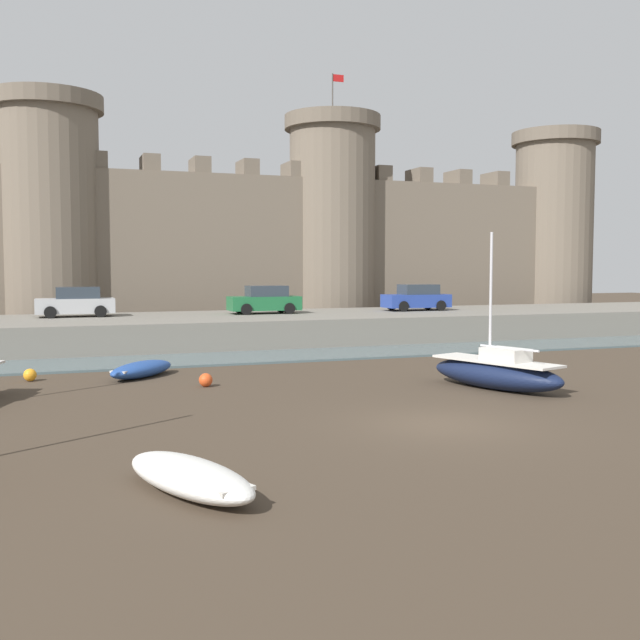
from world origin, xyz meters
name	(u,v)px	position (x,y,z in m)	size (l,w,h in m)	color
ground_plane	(440,425)	(0.00, 0.00, 0.00)	(160.00, 160.00, 0.00)	#423528
water_channel	(273,356)	(0.00, 15.93, 0.05)	(80.00, 4.50, 0.10)	slate
quay_road	(236,329)	(0.00, 23.18, 0.77)	(69.76, 10.00, 1.53)	slate
castle	(200,231)	(0.00, 33.36, 6.66)	(64.66, 6.90, 18.03)	#706354
rowboat_foreground_left	(142,369)	(-6.53, 11.61, 0.32)	(3.27, 3.44, 0.61)	#234793
rowboat_foreground_right	(189,476)	(-7.43, -3.78, 0.34)	(2.60, 4.00, 0.64)	silver
sailboat_midflat_centre	(496,372)	(4.73, 4.55, 0.60)	(3.16, 5.62, 5.45)	#141E3D
mooring_buoy_mid_mud	(30,375)	(-10.56, 11.98, 0.24)	(0.47, 0.47, 0.47)	orange
mooring_buoy_off_centre	(206,380)	(-4.67, 8.49, 0.24)	(0.49, 0.49, 0.49)	#E04C1E
car_quay_centre_west	(265,300)	(1.94, 24.20, 2.31)	(4.11, 1.89, 1.62)	#1E6638
car_quay_west	(76,302)	(-8.46, 24.99, 2.31)	(4.11, 1.89, 1.62)	#B2B5B7
car_quay_east	(417,298)	(11.65, 23.96, 2.31)	(4.11, 1.89, 1.62)	#263F99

